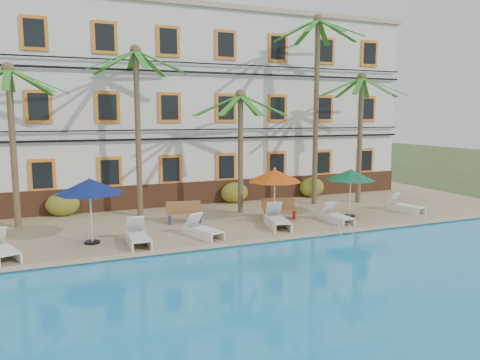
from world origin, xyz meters
name	(u,v)px	position (x,y,z in m)	size (l,w,h in m)	color
ground	(254,242)	(0.00, 0.00, 0.00)	(100.00, 100.00, 0.00)	#384C23
pool_deck	(212,214)	(0.00, 5.00, 0.12)	(30.00, 12.00, 0.25)	tan
swimming_pool	(369,307)	(0.00, -7.00, 0.10)	(26.00, 12.00, 0.20)	#1B90D0
pool_coping	(264,240)	(0.00, -0.90, 0.28)	(30.00, 0.35, 0.06)	tan
hotel_building	(182,106)	(0.00, 9.98, 5.37)	(25.40, 6.44, 10.22)	silver
palm_a	(11,120)	(-8.52, 5.03, 4.67)	(4.62, 4.62, 6.72)	brown
palm_b	(137,107)	(-3.41, 5.26, 5.25)	(4.62, 4.62, 7.71)	brown
palm_c	(240,131)	(1.14, 4.12, 4.13)	(4.62, 4.62, 5.81)	brown
palm_d	(317,86)	(5.61, 4.76, 6.33)	(4.62, 4.62, 9.62)	brown
palm_e	(361,118)	(7.99, 4.22, 4.73)	(4.62, 4.62, 6.81)	brown
shrub_left	(63,204)	(-6.71, 6.60, 0.80)	(1.50, 0.90, 1.10)	#2C5C1A
shrub_mid	(234,193)	(1.83, 6.60, 0.80)	(1.50, 0.90, 1.10)	#2C5C1A
shrub_right	(312,187)	(6.59, 6.60, 0.80)	(1.50, 0.90, 1.10)	#2C5C1A
umbrella_blue	(90,186)	(-5.91, 1.24, 2.34)	(2.45, 2.45, 2.45)	black
umbrella_red	(275,176)	(1.73, 1.71, 2.29)	(2.39, 2.39, 2.39)	black
umbrella_green	(351,175)	(5.47, 1.44, 2.17)	(2.25, 2.25, 2.26)	black
lounger_a	(1,249)	(-8.81, 0.49, 0.55)	(1.31, 2.10, 0.94)	silver
lounger_b	(138,236)	(-4.40, 0.45, 0.56)	(0.77, 2.02, 0.94)	silver
lounger_c	(203,230)	(-1.91, 0.56, 0.53)	(1.21, 1.95, 0.87)	silver
lounger_d	(277,219)	(1.47, 0.93, 0.56)	(1.18, 2.16, 0.97)	silver
lounger_e	(336,216)	(4.22, 0.68, 0.52)	(0.70, 1.81, 0.84)	silver
lounger_f	(404,206)	(8.53, 1.33, 0.53)	(1.16, 1.95, 0.87)	silver
bench_left	(184,212)	(-1.89, 3.15, 0.72)	(1.56, 0.71, 0.93)	olive
bench_right	(280,208)	(2.29, 2.29, 0.72)	(1.57, 0.94, 0.93)	olive
pool_ladder	(342,233)	(3.35, -1.00, 0.25)	(0.54, 0.74, 0.74)	silver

